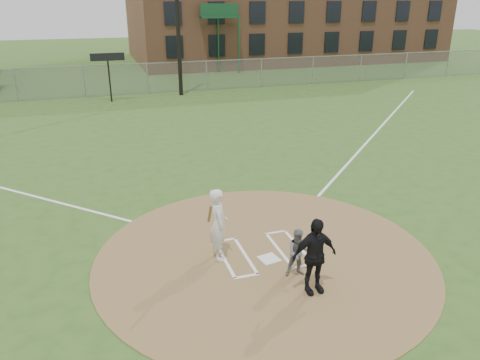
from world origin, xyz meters
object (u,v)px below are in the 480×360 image
object	(u,v)px
catcher	(298,253)
batter_at_plate	(218,224)
umpire	(314,256)
home_plate	(269,259)

from	to	relation	value
catcher	batter_at_plate	bearing A→B (deg)	149.34
umpire	batter_at_plate	distance (m)	2.54
home_plate	batter_at_plate	size ratio (longest dim) A/B	0.25
home_plate	batter_at_plate	xyz separation A→B (m)	(-1.15, 0.49, 0.90)
catcher	umpire	xyz separation A→B (m)	(0.04, -0.68, 0.29)
catcher	umpire	bearing A→B (deg)	-76.24
catcher	batter_at_plate	distance (m)	2.05
home_plate	umpire	distance (m)	1.79
batter_at_plate	catcher	bearing A→B (deg)	-40.65
catcher	batter_at_plate	size ratio (longest dim) A/B	0.64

